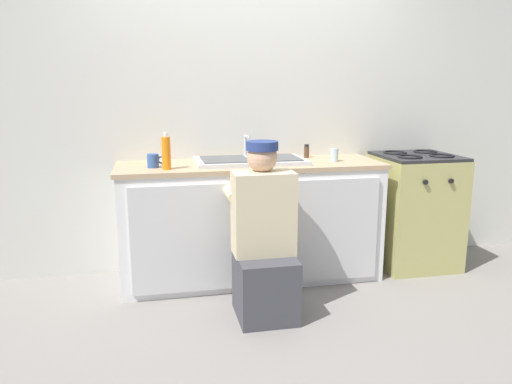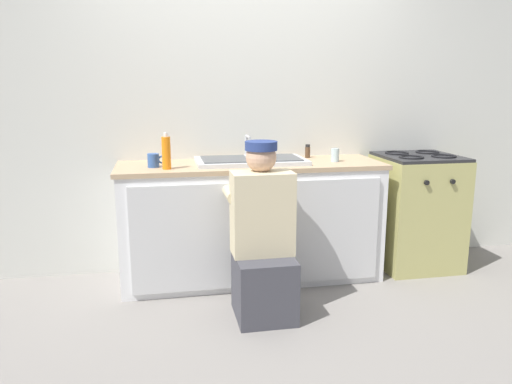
{
  "view_description": "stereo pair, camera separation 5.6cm",
  "coord_description": "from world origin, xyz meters",
  "px_view_note": "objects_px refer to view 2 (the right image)",
  "views": [
    {
      "loc": [
        -0.71,
        -3.25,
        1.44
      ],
      "look_at": [
        0.0,
        0.1,
        0.7
      ],
      "focal_mm": 35.0,
      "sensor_mm": 36.0,
      "label": 1
    },
    {
      "loc": [
        -0.65,
        -3.26,
        1.44
      ],
      "look_at": [
        0.0,
        0.1,
        0.7
      ],
      "focal_mm": 35.0,
      "sensor_mm": 36.0,
      "label": 2
    }
  ],
  "objects_px": {
    "water_glass": "(335,155)",
    "soap_bottle_orange": "(166,153)",
    "sink_double_basin": "(251,160)",
    "stove_range": "(416,211)",
    "coffee_mug": "(154,160)",
    "spice_bottle_pepper": "(308,151)",
    "plumber_person": "(263,245)"
  },
  "relations": [
    {
      "from": "stove_range",
      "to": "soap_bottle_orange",
      "type": "distance_m",
      "value": 2.04
    },
    {
      "from": "spice_bottle_pepper",
      "to": "coffee_mug",
      "type": "bearing_deg",
      "value": -168.35
    },
    {
      "from": "spice_bottle_pepper",
      "to": "soap_bottle_orange",
      "type": "distance_m",
      "value": 1.15
    },
    {
      "from": "stove_range",
      "to": "water_glass",
      "type": "relative_size",
      "value": 9.16
    },
    {
      "from": "stove_range",
      "to": "soap_bottle_orange",
      "type": "height_order",
      "value": "soap_bottle_orange"
    },
    {
      "from": "stove_range",
      "to": "plumber_person",
      "type": "distance_m",
      "value": 1.53
    },
    {
      "from": "soap_bottle_orange",
      "to": "coffee_mug",
      "type": "bearing_deg",
      "value": 131.48
    },
    {
      "from": "plumber_person",
      "to": "spice_bottle_pepper",
      "type": "relative_size",
      "value": 10.52
    },
    {
      "from": "sink_double_basin",
      "to": "soap_bottle_orange",
      "type": "xyz_separation_m",
      "value": [
        -0.61,
        -0.16,
        0.09
      ]
    },
    {
      "from": "plumber_person",
      "to": "coffee_mug",
      "type": "relative_size",
      "value": 8.76
    },
    {
      "from": "spice_bottle_pepper",
      "to": "coffee_mug",
      "type": "distance_m",
      "value": 1.21
    },
    {
      "from": "sink_double_basin",
      "to": "stove_range",
      "type": "bearing_deg",
      "value": -0.09
    },
    {
      "from": "water_glass",
      "to": "soap_bottle_orange",
      "type": "height_order",
      "value": "soap_bottle_orange"
    },
    {
      "from": "sink_double_basin",
      "to": "stove_range",
      "type": "relative_size",
      "value": 0.87
    },
    {
      "from": "stove_range",
      "to": "plumber_person",
      "type": "xyz_separation_m",
      "value": [
        -1.39,
        -0.64,
        0.01
      ]
    },
    {
      "from": "sink_double_basin",
      "to": "coffee_mug",
      "type": "bearing_deg",
      "value": -174.66
    },
    {
      "from": "coffee_mug",
      "to": "soap_bottle_orange",
      "type": "bearing_deg",
      "value": -48.52
    },
    {
      "from": "water_glass",
      "to": "stove_range",
      "type": "bearing_deg",
      "value": 4.63
    },
    {
      "from": "stove_range",
      "to": "water_glass",
      "type": "height_order",
      "value": "water_glass"
    },
    {
      "from": "water_glass",
      "to": "plumber_person",
      "type": "bearing_deg",
      "value": -138.8
    },
    {
      "from": "spice_bottle_pepper",
      "to": "soap_bottle_orange",
      "type": "bearing_deg",
      "value": -162.72
    },
    {
      "from": "water_glass",
      "to": "sink_double_basin",
      "type": "bearing_deg",
      "value": 174.5
    },
    {
      "from": "sink_double_basin",
      "to": "spice_bottle_pepper",
      "type": "xyz_separation_m",
      "value": [
        0.49,
        0.18,
        0.03
      ]
    },
    {
      "from": "coffee_mug",
      "to": "stove_range",
      "type": "bearing_deg",
      "value": 1.77
    },
    {
      "from": "plumber_person",
      "to": "coffee_mug",
      "type": "distance_m",
      "value": 0.99
    },
    {
      "from": "spice_bottle_pepper",
      "to": "water_glass",
      "type": "bearing_deg",
      "value": -59.59
    },
    {
      "from": "plumber_person",
      "to": "stove_range",
      "type": "bearing_deg",
      "value": 24.9
    },
    {
      "from": "sink_double_basin",
      "to": "coffee_mug",
      "type": "height_order",
      "value": "sink_double_basin"
    },
    {
      "from": "sink_double_basin",
      "to": "soap_bottle_orange",
      "type": "relative_size",
      "value": 3.2
    },
    {
      "from": "coffee_mug",
      "to": "sink_double_basin",
      "type": "bearing_deg",
      "value": 5.34
    },
    {
      "from": "sink_double_basin",
      "to": "plumber_person",
      "type": "relative_size",
      "value": 0.72
    },
    {
      "from": "stove_range",
      "to": "coffee_mug",
      "type": "bearing_deg",
      "value": -178.23
    }
  ]
}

